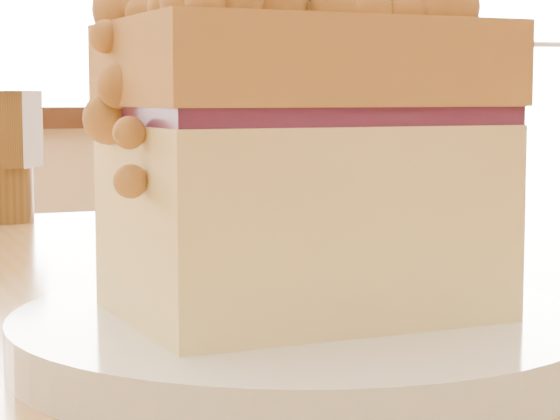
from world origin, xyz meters
name	(u,v)px	position (x,y,z in m)	size (l,w,h in m)	color
plate	(301,338)	(0.14, 0.20, 0.76)	(0.20, 0.20, 0.02)	white
cake_slice	(296,148)	(0.14, 0.20, 0.82)	(0.14, 0.11, 0.12)	#FDE58F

